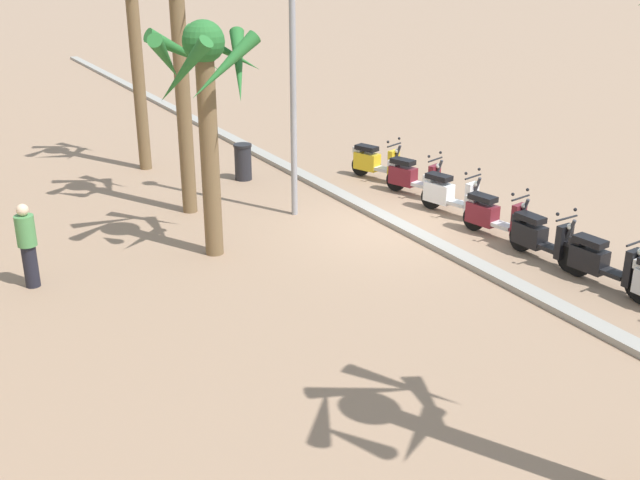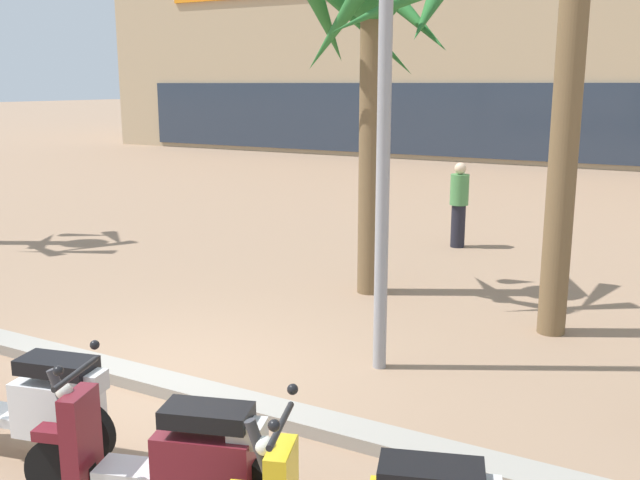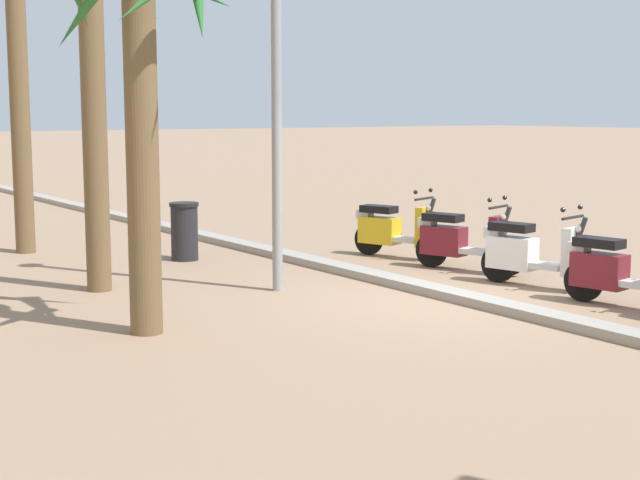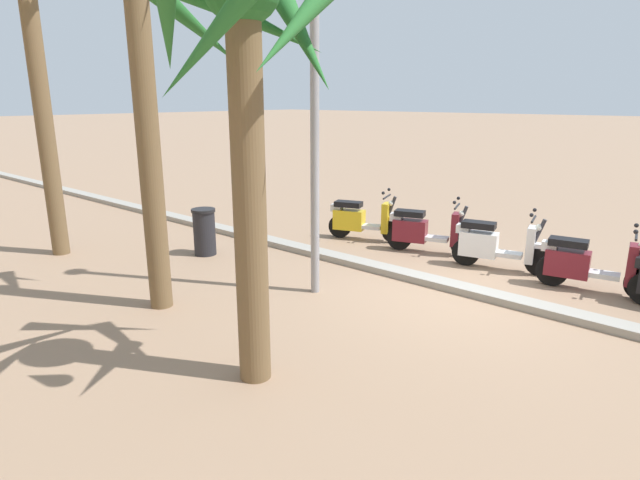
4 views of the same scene
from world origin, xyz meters
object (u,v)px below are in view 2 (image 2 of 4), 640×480
(scooter_maroon_far_back, at_px, (166,456))
(pedestrian_window_shopping, at_px, (459,203))
(scooter_white_last_in_row, at_px, (28,402))
(palm_tree_mid_walkway, at_px, (375,53))

(scooter_maroon_far_back, distance_m, pedestrian_window_shopping, 9.22)
(scooter_white_last_in_row, xyz_separation_m, pedestrian_window_shopping, (0.60, 9.05, 0.36))
(palm_tree_mid_walkway, height_order, pedestrian_window_shopping, palm_tree_mid_walkway)
(scooter_white_last_in_row, relative_size, pedestrian_window_shopping, 1.15)
(scooter_maroon_far_back, xyz_separation_m, pedestrian_window_shopping, (-0.95, 9.17, 0.36))
(scooter_white_last_in_row, distance_m, scooter_maroon_far_back, 1.55)
(palm_tree_mid_walkway, relative_size, pedestrian_window_shopping, 2.89)
(scooter_maroon_far_back, relative_size, pedestrian_window_shopping, 1.13)
(palm_tree_mid_walkway, distance_m, pedestrian_window_shopping, 4.32)
(palm_tree_mid_walkway, bearing_deg, scooter_maroon_far_back, -79.11)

